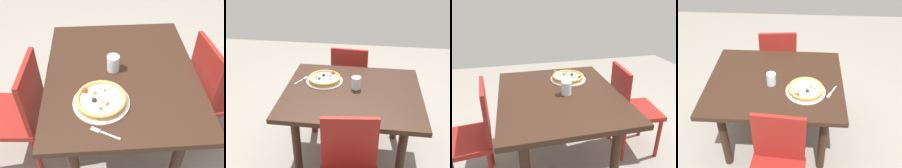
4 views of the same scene
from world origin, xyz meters
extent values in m
plane|color=gray|center=(0.00, 0.00, 0.00)|extent=(6.00, 6.00, 0.00)
cube|color=#331E14|center=(0.00, 0.00, 0.70)|extent=(1.15, 0.96, 0.04)
cylinder|color=#331E14|center=(-0.42, -0.32, 0.34)|extent=(0.07, 0.07, 0.68)
cylinder|color=#331E14|center=(-0.42, 0.32, 0.34)|extent=(0.07, 0.07, 0.68)
cylinder|color=#331E14|center=(0.42, 0.32, 0.34)|extent=(0.07, 0.07, 0.68)
cylinder|color=maroon|center=(-0.14, -0.61, 0.20)|extent=(0.04, 0.04, 0.41)
cube|color=maroon|center=(0.05, -0.76, 0.43)|extent=(0.44, 0.44, 0.04)
cube|color=maroon|center=(0.03, -0.57, 0.66)|extent=(0.38, 0.07, 0.42)
cylinder|color=maroon|center=(-0.23, 0.94, 0.20)|extent=(0.04, 0.04, 0.41)
cylinder|color=maroon|center=(0.11, 0.92, 0.20)|extent=(0.04, 0.04, 0.41)
cylinder|color=maroon|center=(-0.25, 0.60, 0.20)|extent=(0.04, 0.04, 0.41)
cylinder|color=maroon|center=(0.09, 0.58, 0.20)|extent=(0.04, 0.04, 0.41)
cube|color=maroon|center=(-0.07, 0.76, 0.43)|extent=(0.43, 0.43, 0.04)
cube|color=maroon|center=(-0.08, 0.57, 0.66)|extent=(0.38, 0.06, 0.42)
cylinder|color=white|center=(-0.26, 0.14, 0.73)|extent=(0.32, 0.32, 0.01)
cylinder|color=tan|center=(-0.26, 0.14, 0.74)|extent=(0.28, 0.28, 0.02)
cylinder|color=beige|center=(-0.26, 0.14, 0.75)|extent=(0.25, 0.25, 0.01)
torus|color=tan|center=(-0.26, 0.14, 0.76)|extent=(0.29, 0.29, 0.02)
sphere|color=#4C9E38|center=(-0.20, 0.12, 0.76)|extent=(0.02, 0.02, 0.02)
sphere|color=#4C9E38|center=(-0.30, 0.12, 0.76)|extent=(0.02, 0.02, 0.02)
sphere|color=maroon|center=(-0.20, 0.23, 0.77)|extent=(0.03, 0.03, 0.03)
sphere|color=maroon|center=(-0.20, 0.22, 0.76)|extent=(0.02, 0.02, 0.02)
sphere|color=#E58C7F|center=(-0.21, 0.18, 0.77)|extent=(0.03, 0.03, 0.03)
sphere|color=#262626|center=(-0.30, 0.11, 0.76)|extent=(0.02, 0.02, 0.02)
sphere|color=#262626|center=(-0.28, 0.18, 0.77)|extent=(0.03, 0.03, 0.03)
sphere|color=#E58C7F|center=(-0.31, 0.11, 0.76)|extent=(0.03, 0.03, 0.03)
sphere|color=#4C9E38|center=(-0.33, 0.14, 0.76)|extent=(0.02, 0.02, 0.02)
cube|color=silver|center=(-0.49, 0.10, 0.72)|extent=(0.06, 0.10, 0.00)
cube|color=silver|center=(-0.45, 0.18, 0.72)|extent=(0.04, 0.05, 0.00)
cylinder|color=silver|center=(0.03, 0.05, 0.78)|extent=(0.08, 0.08, 0.11)
camera|label=1|loc=(-1.27, 0.14, 1.82)|focal=42.19mm
camera|label=2|loc=(0.13, -1.92, 1.86)|focal=42.77mm
camera|label=3|loc=(1.58, -0.33, 1.51)|focal=35.76mm
camera|label=4|loc=(-0.23, 1.83, 2.13)|focal=43.54mm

